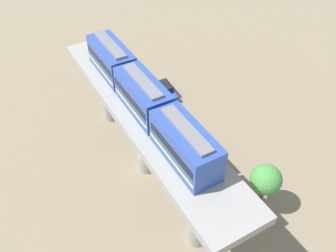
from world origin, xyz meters
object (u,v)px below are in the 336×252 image
Objects in this scene: train at (143,96)px; parked_car_blue at (165,91)px; parked_car_orange at (211,161)px; tree_near_viaduct at (266,180)px.

train is 15.22m from parked_car_blue.
parked_car_blue is (1.77, 13.00, 0.00)m from parked_car_orange.
tree_near_viaduct is at bearing -88.87° from parked_car_blue.
parked_car_orange and parked_car_blue have the same top height.
train is 4.72× the size of parked_car_orange.
train is at bearing 125.67° from tree_near_viaduct.
train is at bearing -124.36° from parked_car_blue.
train is 10.95m from parked_car_orange.
train is 4.76× the size of parked_car_blue.
parked_car_orange is 13.12m from parked_car_blue.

